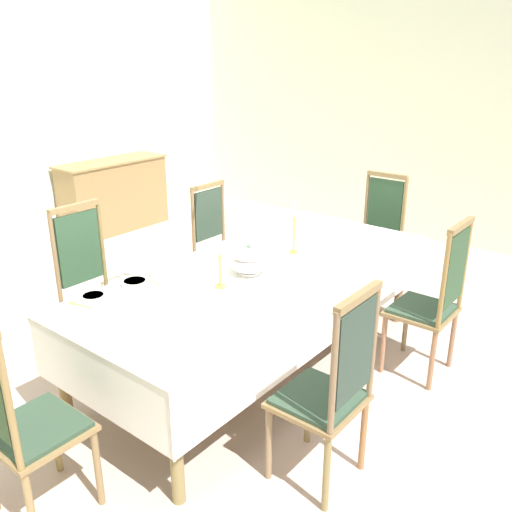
{
  "coord_description": "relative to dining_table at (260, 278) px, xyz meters",
  "views": [
    {
      "loc": [
        -2.76,
        -2.41,
        2.19
      ],
      "look_at": [
        -0.01,
        -0.21,
        0.86
      ],
      "focal_mm": 38.22,
      "sensor_mm": 36.0,
      "label": 1
    }
  ],
  "objects": [
    {
      "name": "dining_table",
      "position": [
        0.0,
        0.0,
        0.0
      ],
      "size": [
        2.78,
        1.18,
        0.76
      ],
      "color": "olive",
      "rests_on": "ground"
    },
    {
      "name": "candlestick_west",
      "position": [
        -0.41,
        -0.0,
        0.2
      ],
      "size": [
        0.07,
        0.07,
        0.33
      ],
      "color": "gold",
      "rests_on": "tablecloth"
    },
    {
      "name": "candlestick_east",
      "position": [
        0.41,
        -0.0,
        0.23
      ],
      "size": [
        0.07,
        0.07,
        0.39
      ],
      "color": "gold",
      "rests_on": "tablecloth"
    },
    {
      "name": "spoon_primary",
      "position": [
        -0.61,
        0.46,
        0.08
      ],
      "size": [
        0.04,
        0.18,
        0.01
      ],
      "rotation": [
        0.0,
        0.0,
        -0.11
      ],
      "color": "gold",
      "rests_on": "tablecloth"
    },
    {
      "name": "bowl_near_left",
      "position": [
        -0.49,
        0.44,
        0.1
      ],
      "size": [
        0.19,
        0.19,
        0.05
      ],
      "color": "white",
      "rests_on": "tablecloth"
    },
    {
      "name": "ground",
      "position": [
        0.0,
        0.24,
        -0.71
      ],
      "size": [
        7.18,
        7.07,
        0.04
      ],
      "primitive_type": "cube",
      "color": "#C6AEA3"
    },
    {
      "name": "chair_head_west",
      "position": [
        -1.8,
        0.0,
        -0.11
      ],
      "size": [
        0.42,
        0.44,
        1.15
      ],
      "rotation": [
        0.0,
        0.0,
        -1.57
      ],
      "color": "olive",
      "rests_on": "ground"
    },
    {
      "name": "chair_south_b",
      "position": [
        0.67,
        -1.0,
        -0.11
      ],
      "size": [
        0.44,
        0.42,
        1.16
      ],
      "color": "#8E6347",
      "rests_on": "ground"
    },
    {
      "name": "spoon_secondary",
      "position": [
        -1.14,
        0.51,
        0.08
      ],
      "size": [
        0.06,
        0.18,
        0.01
      ],
      "rotation": [
        0.0,
        0.0,
        0.23
      ],
      "color": "gold",
      "rests_on": "tablecloth"
    },
    {
      "name": "soup_tureen",
      "position": [
        -0.12,
        -0.0,
        0.17
      ],
      "size": [
        0.26,
        0.26,
        0.21
      ],
      "color": "white",
      "rests_on": "tablecloth"
    },
    {
      "name": "bowl_far_left",
      "position": [
        -0.73,
        0.45,
        0.09
      ],
      "size": [
        0.17,
        0.17,
        0.04
      ],
      "color": "white",
      "rests_on": "tablecloth"
    },
    {
      "name": "chair_head_east",
      "position": [
        1.8,
        -0.0,
        -0.12
      ],
      "size": [
        0.42,
        0.44,
        1.12
      ],
      "rotation": [
        0.0,
        0.0,
        1.57
      ],
      "color": "olive",
      "rests_on": "ground"
    },
    {
      "name": "sideboard",
      "position": [
        1.42,
        3.5,
        -0.24
      ],
      "size": [
        1.44,
        0.48,
        0.9
      ],
      "rotation": [
        0.0,
        0.0,
        3.14
      ],
      "color": "olive",
      "rests_on": "ground"
    },
    {
      "name": "right_wall",
      "position": [
        3.63,
        0.24,
        1.0
      ],
      "size": [
        0.08,
        7.07,
        3.4
      ],
      "primitive_type": "cube",
      "color": "silver",
      "rests_on": "ground"
    },
    {
      "name": "chair_north_b",
      "position": [
        0.67,
        0.99,
        -0.13
      ],
      "size": [
        0.44,
        0.42,
        1.09
      ],
      "rotation": [
        0.0,
        0.0,
        3.14
      ],
      "color": "olive",
      "rests_on": "ground"
    },
    {
      "name": "tablecloth",
      "position": [
        0.0,
        -0.0,
        -0.02
      ],
      "size": [
        2.8,
        1.2,
        0.39
      ],
      "color": "white",
      "rests_on": "dining_table"
    },
    {
      "name": "chair_north_a",
      "position": [
        -0.68,
        1.0,
        -0.1
      ],
      "size": [
        0.44,
        0.42,
        1.19
      ],
      "rotation": [
        0.0,
        0.0,
        3.14
      ],
      "color": "olive",
      "rests_on": "ground"
    },
    {
      "name": "bowl_near_right",
      "position": [
        -1.02,
        0.49,
        0.09
      ],
      "size": [
        0.15,
        0.15,
        0.03
      ],
      "color": "white",
      "rests_on": "tablecloth"
    },
    {
      "name": "chair_south_a",
      "position": [
        -0.68,
        -1.0,
        -0.12
      ],
      "size": [
        0.44,
        0.42,
        1.14
      ],
      "color": "#7F664A",
      "rests_on": "ground"
    }
  ]
}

